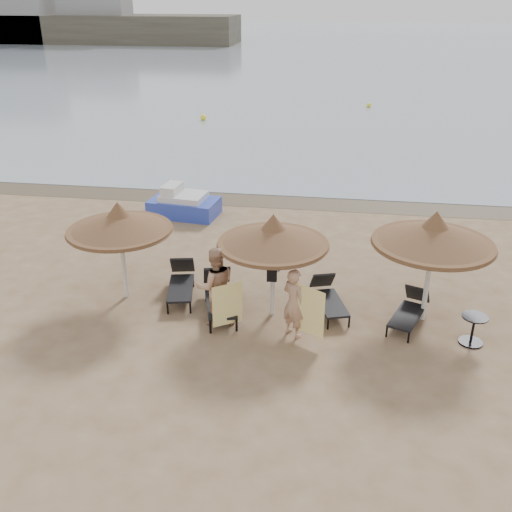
{
  "coord_description": "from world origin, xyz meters",
  "views": [
    {
      "loc": [
        1.47,
        -10.82,
        7.17
      ],
      "look_at": [
        -0.34,
        1.2,
        1.52
      ],
      "focal_mm": 40.0,
      "sensor_mm": 36.0,
      "label": 1
    }
  ],
  "objects": [
    {
      "name": "bag_dark",
      "position": [
        0.06,
        1.01,
        1.15
      ],
      "size": [
        0.24,
        0.1,
        0.34
      ],
      "rotation": [
        0.0,
        0.0,
        0.07
      ],
      "color": "black",
      "rests_on": "ground"
    },
    {
      "name": "palapa_center",
      "position": [
        0.06,
        1.17,
        2.07
      ],
      "size": [
        2.63,
        2.63,
        2.6
      ],
      "rotation": [
        0.0,
        0.0,
        -0.02
      ],
      "color": "silver",
      "rests_on": "ground"
    },
    {
      "name": "towel_right",
      "position": [
        1.0,
        0.07,
        0.8
      ],
      "size": [
        0.72,
        0.45,
        1.16
      ],
      "rotation": [
        0.0,
        0.0,
        -0.54
      ],
      "color": "yellow",
      "rests_on": "ground"
    },
    {
      "name": "lounger_far_right",
      "position": [
        3.34,
        1.28,
        0.34
      ],
      "size": [
        1.13,
        1.76,
        0.75
      ],
      "rotation": [
        0.0,
        0.0,
        -0.37
      ],
      "color": "black",
      "rests_on": "ground"
    },
    {
      "name": "buoy_mid",
      "position": [
        3.18,
        29.36,
        0.16
      ],
      "size": [
        0.31,
        0.31,
        0.31
      ],
      "primitive_type": "sphere",
      "color": "yellow",
      "rests_on": "ground"
    },
    {
      "name": "pedal_boat",
      "position": [
        -3.86,
        7.46,
        0.4
      ],
      "size": [
        2.49,
        1.66,
        1.09
      ],
      "rotation": [
        0.0,
        0.0,
        -0.12
      ],
      "color": "#2B40B4",
      "rests_on": "ground"
    },
    {
      "name": "palapa_right",
      "position": [
        3.67,
        1.47,
        2.2
      ],
      "size": [
        2.79,
        2.79,
        2.77
      ],
      "rotation": [
        0.0,
        0.0,
        0.08
      ],
      "color": "silver",
      "rests_on": "ground"
    },
    {
      "name": "lounger_near_right",
      "position": [
        1.4,
        1.62,
        0.34
      ],
      "size": [
        1.06,
        1.79,
        0.76
      ],
      "rotation": [
        0.0,
        0.0,
        0.31
      ],
      "color": "black",
      "rests_on": "ground"
    },
    {
      "name": "towel_left",
      "position": [
        -0.85,
        0.22,
        0.72
      ],
      "size": [
        0.62,
        0.43,
        1.04
      ],
      "rotation": [
        0.0,
        0.0,
        0.6
      ],
      "color": "yellow",
      "rests_on": "ground"
    },
    {
      "name": "person_right",
      "position": [
        0.65,
        0.32,
        0.97
      ],
      "size": [
        1.06,
        1.01,
        1.93
      ],
      "primitive_type": "imported",
      "rotation": [
        0.0,
        0.0,
        2.47
      ],
      "color": "tan",
      "rests_on": "ground"
    },
    {
      "name": "lounger_far_left",
      "position": [
        -2.39,
        1.81,
        0.37
      ],
      "size": [
        0.96,
        1.92,
        0.82
      ],
      "rotation": [
        0.0,
        0.0,
        0.2
      ],
      "color": "black",
      "rests_on": "ground"
    },
    {
      "name": "palapa_left",
      "position": [
        -3.76,
        1.47,
        2.06
      ],
      "size": [
        2.61,
        2.61,
        2.59
      ],
      "rotation": [
        0.0,
        0.0,
        0.36
      ],
      "color": "silver",
      "rests_on": "ground"
    },
    {
      "name": "side_table",
      "position": [
        4.63,
        0.57,
        0.32
      ],
      "size": [
        0.57,
        0.57,
        0.69
      ],
      "rotation": [
        0.0,
        0.0,
        0.29
      ],
      "color": "black",
      "rests_on": "ground"
    },
    {
      "name": "bag_patterned",
      "position": [
        0.06,
        1.35,
        1.29
      ],
      "size": [
        0.33,
        0.17,
        0.39
      ],
      "rotation": [
        0.0,
        0.0,
        -0.23
      ],
      "color": "white",
      "rests_on": "ground"
    },
    {
      "name": "buoy_left",
      "position": [
        -6.96,
        23.46,
        0.18
      ],
      "size": [
        0.37,
        0.37,
        0.37
      ],
      "primitive_type": "sphere",
      "color": "yellow",
      "rests_on": "ground"
    },
    {
      "name": "lounger_near_left",
      "position": [
        -1.26,
        1.22,
        0.41
      ],
      "size": [
        1.22,
        2.12,
        0.9
      ],
      "rotation": [
        0.0,
        0.0,
        0.29
      ],
      "color": "black",
      "rests_on": "ground"
    },
    {
      "name": "wet_sand_strip",
      "position": [
        0.0,
        9.4,
        0.0
      ],
      "size": [
        200.0,
        1.6,
        0.01
      ],
      "primitive_type": "cube",
      "color": "brown",
      "rests_on": "ground"
    },
    {
      "name": "sea",
      "position": [
        0.0,
        80.0,
        0.01
      ],
      "size": [
        200.0,
        140.0,
        0.03
      ],
      "primitive_type": "cube",
      "color": "gray",
      "rests_on": "ground"
    },
    {
      "name": "person_left",
      "position": [
        -1.2,
        0.57,
        1.13
      ],
      "size": [
        1.22,
        1.02,
        2.26
      ],
      "primitive_type": "imported",
      "rotation": [
        0.0,
        0.0,
        3.53
      ],
      "color": "tan",
      "rests_on": "ground"
    },
    {
      "name": "ground",
      "position": [
        0.0,
        0.0,
        0.0
      ],
      "size": [
        160.0,
        160.0,
        0.0
      ],
      "primitive_type": "plane",
      "color": "#91765B",
      "rests_on": "ground"
    },
    {
      "name": "far_shore",
      "position": [
        -25.1,
        77.82,
        2.91
      ],
      "size": [
        150.0,
        54.8,
        12.0
      ],
      "color": "#534E41",
      "rests_on": "ground"
    }
  ]
}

